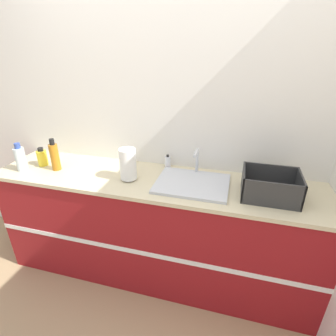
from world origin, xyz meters
name	(u,v)px	position (x,y,z in m)	size (l,w,h in m)	color
ground_plane	(146,295)	(0.00, 0.00, 0.00)	(12.00, 12.00, 0.00)	tan
wall_back	(165,121)	(0.00, 0.60, 1.30)	(4.93, 0.06, 2.60)	silver
counter_cabinet	(155,228)	(0.00, 0.28, 0.47)	(2.56, 0.59, 0.93)	maroon
sink	(192,183)	(0.30, 0.28, 0.95)	(0.52, 0.41, 0.22)	silver
paper_towel_roll	(128,164)	(-0.18, 0.23, 1.06)	(0.12, 0.12, 0.24)	#4C4C51
dish_rack	(270,188)	(0.82, 0.25, 1.00)	(0.37, 0.29, 0.17)	#2D2D2D
bottle_clear	(21,159)	(-1.08, 0.15, 1.03)	(0.08, 0.08, 0.23)	silver
bottle_yellow	(42,158)	(-0.98, 0.28, 1.00)	(0.08, 0.08, 0.16)	yellow
bottle_amber	(55,156)	(-0.82, 0.24, 1.05)	(0.07, 0.07, 0.26)	#B26B19
soap_dispenser	(168,162)	(0.05, 0.51, 0.98)	(0.05, 0.05, 0.11)	silver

